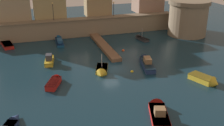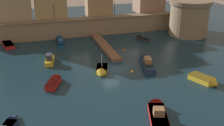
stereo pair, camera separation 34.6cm
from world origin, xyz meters
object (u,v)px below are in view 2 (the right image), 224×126
at_px(moored_boat_3, 102,71).
at_px(moored_boat_9, 60,40).
at_px(moored_boat_1, 55,81).
at_px(mooring_buoy_1, 132,72).
at_px(fortress_tower, 189,18).
at_px(quay_lamp_1, 115,7).
at_px(moored_boat_6, 7,43).
at_px(quay_lamp_0, 54,8).
at_px(moored_boat_0, 141,38).
at_px(moored_boat_4, 206,80).
at_px(moored_boat_7, 157,110).
at_px(mooring_buoy_0, 124,51).
at_px(moored_boat_8, 146,62).
at_px(moored_boat_2, 50,59).

relative_size(moored_boat_3, moored_boat_9, 0.68).
height_order(moored_boat_1, mooring_buoy_1, moored_boat_1).
distance_m(fortress_tower, moored_boat_9, 28.09).
bearing_deg(quay_lamp_1, moored_boat_6, -174.88).
distance_m(quay_lamp_0, moored_boat_0, 19.16).
xyz_separation_m(moored_boat_3, moored_boat_4, (13.02, -7.69, 0.15)).
bearing_deg(moored_boat_7, moored_boat_4, -44.74).
distance_m(moored_boat_7, mooring_buoy_0, 21.25).
xyz_separation_m(quay_lamp_0, moored_boat_8, (12.32, -19.71, -5.75)).
relative_size(moored_boat_1, moored_boat_6, 0.73).
height_order(moored_boat_7, mooring_buoy_0, moored_boat_7).
relative_size(fortress_tower, moored_boat_9, 1.23).
bearing_deg(moored_boat_1, moored_boat_6, 43.45).
relative_size(moored_boat_8, mooring_buoy_1, 15.86).
relative_size(moored_boat_1, moored_boat_2, 0.89).
relative_size(moored_boat_4, mooring_buoy_1, 10.26).
height_order(moored_boat_0, mooring_buoy_1, moored_boat_0).
xyz_separation_m(moored_boat_2, moored_boat_3, (7.09, -6.84, -0.24)).
xyz_separation_m(mooring_buoy_0, mooring_buoy_1, (-1.96, -9.42, 0.00)).
bearing_deg(mooring_buoy_0, fortress_tower, 18.76).
bearing_deg(fortress_tower, moored_boat_0, -179.17).
relative_size(moored_boat_0, mooring_buoy_1, 9.68).
relative_size(fortress_tower, quay_lamp_1, 2.78).
bearing_deg(moored_boat_6, moored_boat_1, -173.58).
distance_m(moored_boat_7, moored_boat_8, 14.17).
xyz_separation_m(moored_boat_0, moored_boat_8, (-4.67, -13.20, 0.23)).
bearing_deg(moored_boat_2, moored_boat_3, -124.96).
bearing_deg(moored_boat_2, fortress_tower, -67.67).
bearing_deg(quay_lamp_0, moored_boat_4, -57.93).
bearing_deg(fortress_tower, quay_lamp_1, 156.99).
relative_size(fortress_tower, moored_boat_1, 2.01).
bearing_deg(moored_boat_3, moored_boat_4, 78.54).
relative_size(quay_lamp_1, moored_boat_1, 0.72).
height_order(moored_boat_7, moored_boat_8, moored_boat_8).
xyz_separation_m(quay_lamp_1, moored_boat_0, (3.84, -6.51, -5.67)).
xyz_separation_m(moored_boat_1, moored_boat_9, (3.01, 18.99, -0.04)).
height_order(fortress_tower, moored_boat_0, fortress_tower).
xyz_separation_m(fortress_tower, mooring_buoy_1, (-18.97, -15.19, -3.85)).
height_order(moored_boat_3, moored_boat_7, moored_boat_3).
height_order(quay_lamp_1, mooring_buoy_0, quay_lamp_1).
xyz_separation_m(quay_lamp_1, moored_boat_3, (-8.55, -20.44, -5.69)).
relative_size(moored_boat_7, mooring_buoy_0, 12.14).
relative_size(moored_boat_9, mooring_buoy_1, 15.71).
relative_size(quay_lamp_0, mooring_buoy_1, 8.12).
height_order(moored_boat_0, mooring_buoy_0, moored_boat_0).
bearing_deg(mooring_buoy_0, moored_boat_0, 43.59).
bearing_deg(moored_boat_3, moored_boat_6, -122.86).
distance_m(moored_boat_0, moored_boat_6, 27.15).
bearing_deg(moored_boat_9, moored_boat_6, 85.75).
distance_m(quay_lamp_1, moored_boat_0, 9.45).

